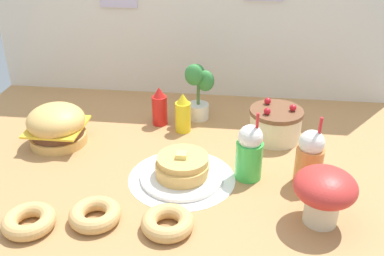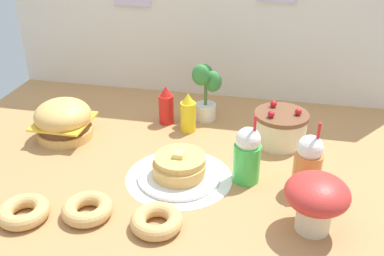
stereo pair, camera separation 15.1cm
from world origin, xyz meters
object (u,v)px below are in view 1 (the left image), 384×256
object	(u,v)px
burger	(57,125)
ketchup_bottle	(160,107)
pancake_stack	(182,169)
donut_chocolate	(95,214)
layer_cake	(275,124)
orange_float_cup	(310,158)
donut_vanilla	(168,222)
cream_soda_cup	(249,152)
donut_pink_glaze	(29,221)
mushroom_stool	(324,191)
mustard_bottle	(183,114)
potted_plant	(198,89)

from	to	relation	value
burger	ketchup_bottle	bearing A→B (deg)	29.65
pancake_stack	donut_chocolate	world-z (taller)	pancake_stack
burger	layer_cake	distance (m)	1.07
orange_float_cup	donut_vanilla	bearing A→B (deg)	-146.15
layer_cake	orange_float_cup	xyz separation A→B (m)	(0.12, -0.38, 0.04)
cream_soda_cup	donut_vanilla	distance (m)	0.48
donut_pink_glaze	donut_vanilla	size ratio (longest dim) A/B	1.00
mushroom_stool	cream_soda_cup	bearing A→B (deg)	135.53
orange_float_cup	mushroom_stool	world-z (taller)	orange_float_cup
burger	ketchup_bottle	world-z (taller)	ketchup_bottle
pancake_stack	layer_cake	world-z (taller)	layer_cake
cream_soda_cup	donut_pink_glaze	size ratio (longest dim) A/B	1.61
burger	donut_chocolate	world-z (taller)	burger
cream_soda_cup	donut_vanilla	world-z (taller)	cream_soda_cup
pancake_stack	ketchup_bottle	distance (m)	0.53
donut_vanilla	cream_soda_cup	bearing A→B (deg)	52.50
burger	orange_float_cup	xyz separation A→B (m)	(1.17, -0.20, 0.03)
mustard_bottle	potted_plant	distance (m)	0.18
ketchup_bottle	potted_plant	distance (m)	0.23
mustard_bottle	mushroom_stool	xyz separation A→B (m)	(0.60, -0.65, 0.04)
layer_cake	mushroom_stool	world-z (taller)	mushroom_stool
donut_chocolate	cream_soda_cup	bearing A→B (deg)	32.76
cream_soda_cup	mushroom_stool	bearing A→B (deg)	-44.47
ketchup_bottle	mushroom_stool	world-z (taller)	mushroom_stool
cream_soda_cup	potted_plant	size ratio (longest dim) A/B	0.98
potted_plant	mushroom_stool	distance (m)	0.97
mustard_bottle	donut_chocolate	distance (m)	0.78
burger	donut_pink_glaze	xyz separation A→B (m)	(0.13, -0.61, -0.06)
donut_chocolate	mushroom_stool	world-z (taller)	mushroom_stool
orange_float_cup	donut_vanilla	world-z (taller)	orange_float_cup
layer_cake	mushroom_stool	xyz separation A→B (m)	(0.14, -0.62, 0.06)
ketchup_bottle	donut_vanilla	bearing A→B (deg)	-77.65
donut_chocolate	mushroom_stool	bearing A→B (deg)	6.77
cream_soda_cup	donut_chocolate	size ratio (longest dim) A/B	1.61
ketchup_bottle	donut_vanilla	world-z (taller)	ketchup_bottle
donut_pink_glaze	potted_plant	world-z (taller)	potted_plant
burger	orange_float_cup	size ratio (longest dim) A/B	0.88
burger	cream_soda_cup	xyz separation A→B (m)	(0.92, -0.19, 0.03)
pancake_stack	donut_pink_glaze	distance (m)	0.64
pancake_stack	ketchup_bottle	size ratio (longest dim) A/B	1.70
donut_pink_glaze	layer_cake	bearing A→B (deg)	40.55
donut_chocolate	potted_plant	bearing A→B (deg)	72.19
layer_cake	donut_vanilla	world-z (taller)	layer_cake
cream_soda_cup	donut_pink_glaze	world-z (taller)	cream_soda_cup
potted_plant	layer_cake	bearing A→B (deg)	-23.98
burger	donut_chocolate	size ratio (longest dim) A/B	1.43
layer_cake	donut_vanilla	xyz separation A→B (m)	(-0.42, -0.73, -0.05)
layer_cake	ketchup_bottle	xyz separation A→B (m)	(-0.60, 0.09, 0.02)
burger	potted_plant	distance (m)	0.74
mushroom_stool	layer_cake	bearing A→B (deg)	102.60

